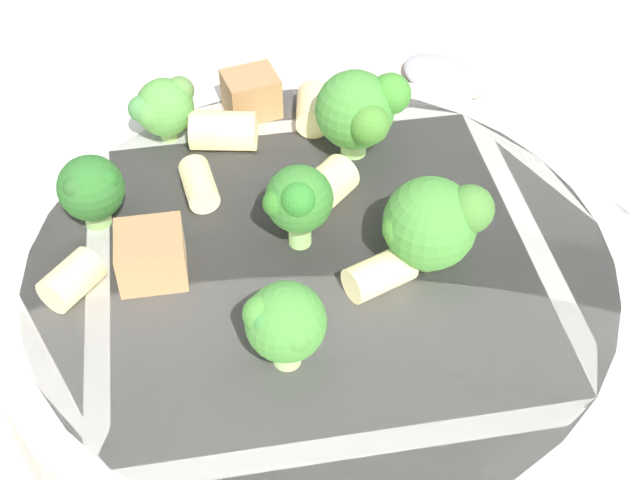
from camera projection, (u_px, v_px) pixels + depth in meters
The scene contains 17 objects.
ground_plane at pixel (320, 322), 0.39m from camera, with size 2.00×2.00×0.00m, color #BCB29E.
pasta_bowl at pixel (320, 286), 0.37m from camera, with size 0.26×0.26×0.04m.
broccoli_floret_0 at pixel (298, 201), 0.35m from camera, with size 0.03×0.03×0.04m.
broccoli_floret_1 at pixel (163, 107), 0.40m from camera, with size 0.03×0.03×0.03m.
broccoli_floret_2 at pixel (286, 324), 0.30m from camera, with size 0.03×0.03×0.04m.
broccoli_floret_3 at pixel (367, 111), 0.39m from camera, with size 0.04×0.04×0.04m.
broccoli_floret_4 at pixel (434, 222), 0.34m from camera, with size 0.04×0.04×0.04m.
broccoli_floret_5 at pixel (92, 187), 0.36m from camera, with size 0.03×0.03×0.03m.
rigatoni_0 at pixel (323, 190), 0.37m from camera, with size 0.02×0.02×0.03m, color beige.
rigatoni_1 at pixel (199, 184), 0.38m from camera, with size 0.01×0.01×0.02m, color beige.
rigatoni_2 at pixel (313, 109), 0.42m from camera, with size 0.02×0.02×0.02m, color beige.
rigatoni_3 at pixel (224, 131), 0.40m from camera, with size 0.02×0.02×0.03m, color beige.
rigatoni_4 at pixel (380, 274), 0.34m from camera, with size 0.01×0.01×0.03m, color beige.
rigatoni_5 at pixel (72, 280), 0.34m from camera, with size 0.02×0.02×0.02m, color beige.
chicken_chunk_0 at pixel (151, 255), 0.34m from camera, with size 0.03×0.03×0.02m, color #A87A4C.
chicken_chunk_1 at pixel (251, 94), 0.42m from camera, with size 0.02×0.02×0.02m, color #A87A4C.
spoon at pixel (469, 95), 0.50m from camera, with size 0.12×0.14×0.01m.
Camera 1 is at (0.24, 0.05, 0.30)m, focal length 50.00 mm.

